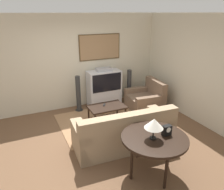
# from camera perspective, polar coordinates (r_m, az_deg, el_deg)

# --- Properties ---
(ground_plane) EXTENTS (12.00, 12.00, 0.00)m
(ground_plane) POSITION_cam_1_polar(r_m,az_deg,el_deg) (5.07, -2.53, -11.57)
(ground_plane) COLOR brown
(wall_back) EXTENTS (12.00, 0.10, 2.70)m
(wall_back) POSITION_cam_1_polar(r_m,az_deg,el_deg) (6.45, -9.95, 8.40)
(wall_back) COLOR beige
(wall_back) RESTS_ON ground_plane
(wall_right) EXTENTS (0.06, 12.00, 2.70)m
(wall_right) POSITION_cam_1_polar(r_m,az_deg,el_deg) (5.96, 21.43, 6.16)
(wall_right) COLOR beige
(wall_right) RESTS_ON ground_plane
(area_rug) EXTENTS (2.21, 1.86, 0.01)m
(area_rug) POSITION_cam_1_polar(r_m,az_deg,el_deg) (5.82, -2.40, -6.93)
(area_rug) COLOR #99704C
(area_rug) RESTS_ON ground_plane
(tv) EXTENTS (1.00, 0.47, 1.18)m
(tv) POSITION_cam_1_polar(r_m,az_deg,el_deg) (6.62, -2.07, 1.86)
(tv) COLOR silver
(tv) RESTS_ON ground_plane
(couch) EXTENTS (2.13, 0.98, 0.89)m
(couch) POSITION_cam_1_polar(r_m,az_deg,el_deg) (4.69, 3.22, -9.89)
(couch) COLOR #9E8466
(couch) RESTS_ON ground_plane
(armchair) EXTENTS (1.01, 1.08, 0.84)m
(armchair) POSITION_cam_1_polar(r_m,az_deg,el_deg) (6.60, 8.78, -1.16)
(armchair) COLOR brown
(armchair) RESTS_ON ground_plane
(coffee_table) EXTENTS (0.94, 0.59, 0.44)m
(coffee_table) POSITION_cam_1_polar(r_m,az_deg,el_deg) (5.68, -1.35, -3.36)
(coffee_table) COLOR black
(coffee_table) RESTS_ON ground_plane
(console_table) EXTENTS (1.12, 1.12, 0.77)m
(console_table) POSITION_cam_1_polar(r_m,az_deg,el_deg) (3.81, 11.03, -11.54)
(console_table) COLOR black
(console_table) RESTS_ON ground_plane
(table_lamp) EXTENTS (0.31, 0.31, 0.36)m
(table_lamp) POSITION_cam_1_polar(r_m,az_deg,el_deg) (3.59, 10.90, -7.40)
(table_lamp) COLOR black
(table_lamp) RESTS_ON console_table
(mantel_clock) EXTENTS (0.15, 0.10, 0.18)m
(mantel_clock) POSITION_cam_1_polar(r_m,az_deg,el_deg) (3.83, 14.11, -8.93)
(mantel_clock) COLOR black
(mantel_clock) RESTS_ON console_table
(remote) EXTENTS (0.12, 0.16, 0.02)m
(remote) POSITION_cam_1_polar(r_m,az_deg,el_deg) (5.72, -2.05, -2.55)
(remote) COLOR black
(remote) RESTS_ON coffee_table
(speaker_tower_left) EXTENTS (0.23, 0.23, 1.05)m
(speaker_tower_left) POSITION_cam_1_polar(r_m,az_deg,el_deg) (6.33, -8.77, 0.08)
(speaker_tower_left) COLOR black
(speaker_tower_left) RESTS_ON ground_plane
(speaker_tower_right) EXTENTS (0.23, 0.23, 1.05)m
(speaker_tower_right) POSITION_cam_1_polar(r_m,az_deg,el_deg) (6.94, 4.47, 2.15)
(speaker_tower_right) COLOR black
(speaker_tower_right) RESTS_ON ground_plane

